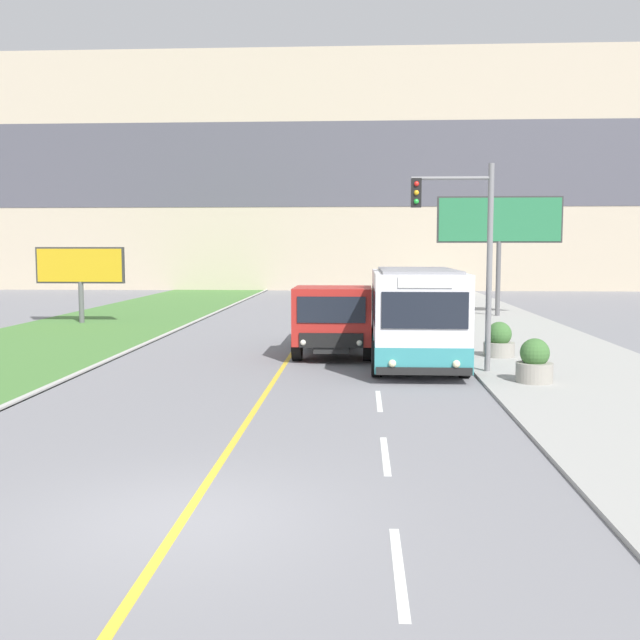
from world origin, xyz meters
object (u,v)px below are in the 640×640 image
at_px(traffic_light_mast, 466,241).
at_px(planter_round_near, 535,363).
at_px(dump_truck, 334,320).
at_px(billboard_small, 80,268).
at_px(billboard_large, 499,224).
at_px(planter_round_second, 499,341).
at_px(city_bus, 416,318).

xyz_separation_m(traffic_light_mast, planter_round_near, (1.57, -1.70, -3.15)).
bearing_deg(dump_truck, billboard_small, 140.98).
bearing_deg(traffic_light_mast, billboard_small, 140.19).
bearing_deg(dump_truck, billboard_large, 60.81).
bearing_deg(billboard_small, planter_round_second, -30.80).
distance_m(billboard_large, planter_round_second, 15.52).
xyz_separation_m(city_bus, planter_round_near, (2.86, -2.66, -0.90)).
height_order(city_bus, traffic_light_mast, traffic_light_mast).
height_order(billboard_small, planter_round_near, billboard_small).
bearing_deg(planter_round_second, billboard_large, 80.00).
distance_m(city_bus, planter_round_near, 4.01).
bearing_deg(billboard_large, traffic_light_mast, -103.08).
height_order(city_bus, planter_round_second, city_bus).
xyz_separation_m(planter_round_near, planter_round_second, (-0.06, 4.63, -0.02)).
distance_m(dump_truck, billboard_small, 15.91).
distance_m(dump_truck, planter_round_near, 7.49).
height_order(city_bus, billboard_small, billboard_small).
bearing_deg(city_bus, planter_round_near, -42.94).
bearing_deg(billboard_small, city_bus, -40.07).
xyz_separation_m(dump_truck, traffic_light_mast, (3.82, -3.47, 2.55)).
relative_size(billboard_large, planter_round_second, 5.64).
height_order(traffic_light_mast, billboard_small, traffic_light_mast).
relative_size(city_bus, billboard_large, 0.93).
height_order(dump_truck, billboard_small, billboard_small).
relative_size(traffic_light_mast, planter_round_near, 5.12).
bearing_deg(planter_round_second, billboard_small, 149.20).
bearing_deg(dump_truck, planter_round_second, -5.75).
height_order(planter_round_near, planter_round_second, planter_round_near).
relative_size(traffic_light_mast, billboard_large, 0.93).
height_order(dump_truck, planter_round_near, dump_truck).
relative_size(dump_truck, planter_round_near, 5.90).
relative_size(billboard_small, planter_round_second, 3.76).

